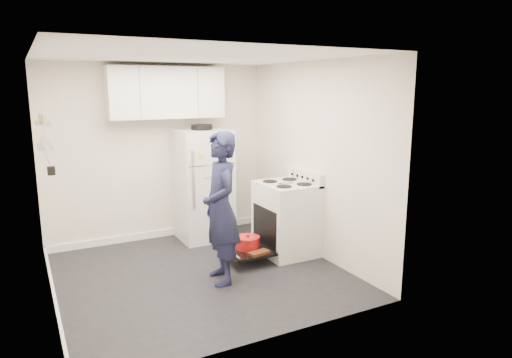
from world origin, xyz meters
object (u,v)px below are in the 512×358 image
person (221,208)px  electric_range (286,219)px  refrigerator (203,184)px  open_oven_door (247,246)px

person → electric_range: bearing=117.3°
refrigerator → person: person is taller
electric_range → refrigerator: 1.36m
electric_range → open_oven_door: 0.64m
open_oven_door → refrigerator: refrigerator is taller
open_oven_door → person: (-0.53, -0.41, 0.66)m
electric_range → person: bearing=-159.0°
electric_range → person: 1.25m
open_oven_door → person: size_ratio=0.42×
electric_range → refrigerator: size_ratio=0.66×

